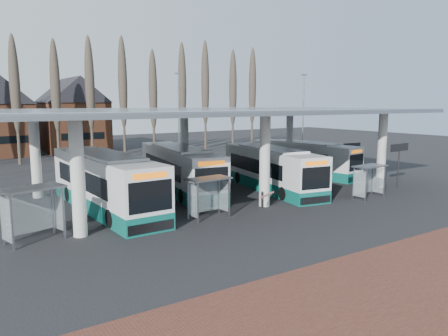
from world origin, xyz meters
TOP-DOWN VIEW (x-y plane):
  - ground at (0.00, 0.00)m, footprint 140.00×140.00m
  - station_canopy at (0.00, 8.00)m, footprint 32.00×16.00m
  - poplar_row at (0.00, 33.00)m, footprint 45.10×1.10m
  - lamp_post_b at (6.00, 26.00)m, footprint 0.80×0.16m
  - lamp_post_c at (20.00, 20.00)m, footprint 0.80×0.16m
  - bus_0 at (-9.07, 7.34)m, footprint 3.23×13.16m
  - bus_1 at (-2.34, 10.00)m, footprint 4.49×12.68m
  - bus_2 at (3.98, 6.70)m, footprint 4.55×12.21m
  - bus_3 at (11.01, 10.51)m, footprint 4.06×11.53m
  - shelter_0 at (-14.14, 3.00)m, footprint 3.20×2.12m
  - shelter_1 at (-4.67, 2.03)m, footprint 2.68×1.47m
  - shelter_2 at (7.65, 0.32)m, footprint 2.64×1.45m
  - info_sign_0 at (12.97, 1.58)m, footprint 2.38×0.31m
  - info_sign_1 at (14.24, 7.41)m, footprint 2.07×0.23m
  - barrier at (-0.46, 1.79)m, footprint 1.96×1.10m

SIDE VIEW (x-z plane):
  - ground at x=0.00m, z-range 0.00..0.00m
  - barrier at x=-0.46m, z-range 0.30..1.38m
  - bus_3 at x=11.01m, z-range -0.09..3.05m
  - bus_2 at x=3.98m, z-range -0.10..3.23m
  - bus_1 at x=-2.34m, z-range -0.10..3.35m
  - bus_0 at x=-9.07m, z-range -0.10..3.53m
  - shelter_2 at x=7.65m, z-range 0.54..2.92m
  - shelter_1 at x=-4.67m, z-range 0.55..2.97m
  - shelter_0 at x=-14.14m, z-range 0.62..3.34m
  - info_sign_1 at x=14.24m, z-range 1.04..4.12m
  - info_sign_0 at x=12.97m, z-range 1.20..4.74m
  - lamp_post_b at x=6.00m, z-range 0.25..10.42m
  - lamp_post_c at x=20.00m, z-range 0.25..10.42m
  - station_canopy at x=0.00m, z-range 2.51..8.85m
  - poplar_row at x=0.00m, z-range 1.53..16.03m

